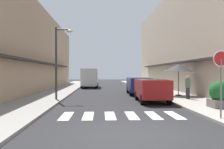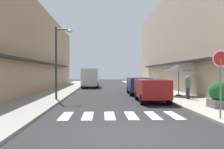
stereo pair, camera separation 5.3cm
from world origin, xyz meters
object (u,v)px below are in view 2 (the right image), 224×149
parked_car_mid (139,84)px  street_lamp (59,55)px  delivery_van (90,76)px  planter_corner (220,95)px  parked_car_near (152,88)px  round_street_sign (221,66)px  cafe_umbrella (179,68)px  pedestrian_walking_near (188,87)px

parked_car_mid → street_lamp: 7.90m
delivery_van → planter_corner: delivery_van is taller
parked_car_near → street_lamp: (-6.02, 1.03, 2.17)m
round_street_sign → parked_car_mid: bearing=96.6°
round_street_sign → street_lamp: (-7.43, 7.47, 0.95)m
street_lamp → round_street_sign: bearing=-45.1°
parked_car_near → cafe_umbrella: (2.76, 3.35, 1.31)m
cafe_umbrella → planter_corner: cafe_umbrella is taller
round_street_sign → planter_corner: round_street_sign is taller
street_lamp → cafe_umbrella: (8.78, 2.33, -0.86)m
parked_car_near → delivery_van: (-4.60, 16.34, 0.49)m
parked_car_mid → street_lamp: street_lamp is taller
parked_car_near → cafe_umbrella: 4.54m
parked_car_mid → cafe_umbrella: cafe_umbrella is taller
delivery_van → cafe_umbrella: (7.36, -12.98, 0.83)m
parked_car_near → street_lamp: bearing=170.3°
cafe_umbrella → planter_corner: size_ratio=1.86×
round_street_sign → cafe_umbrella: size_ratio=1.05×
parked_car_near → round_street_sign: bearing=-77.6°
street_lamp → pedestrian_walking_near: 8.89m
parked_car_near → pedestrian_walking_near: bearing=16.8°
parked_car_mid → delivery_van: delivery_van is taller
delivery_van → round_street_sign: round_street_sign is taller
delivery_van → planter_corner: 21.18m
parked_car_near → parked_car_mid: bearing=90.0°
parked_car_mid → cafe_umbrella: (2.76, -2.31, 1.31)m
planter_corner → parked_car_mid: bearing=107.0°
parked_car_near → round_street_sign: round_street_sign is taller
delivery_van → pedestrian_walking_near: bearing=-65.1°
planter_corner → pedestrian_walking_near: bearing=92.7°
delivery_van → street_lamp: 15.47m
cafe_umbrella → pedestrian_walking_near: cafe_umbrella is taller
street_lamp → parked_car_mid: bearing=37.7°
parked_car_near → street_lamp: 6.48m
street_lamp → parked_car_near: bearing=-9.7°
planter_corner → pedestrian_walking_near: pedestrian_walking_near is taller
parked_car_near → planter_corner: bearing=-51.2°
planter_corner → street_lamp: bearing=152.9°
round_street_sign → planter_corner: (1.39, 2.95, -1.37)m
parked_car_mid → round_street_sign: round_street_sign is taller
parked_car_mid → round_street_sign: size_ratio=1.69×
delivery_van → parked_car_mid: bearing=-66.7°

